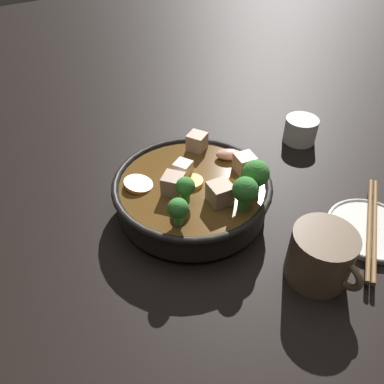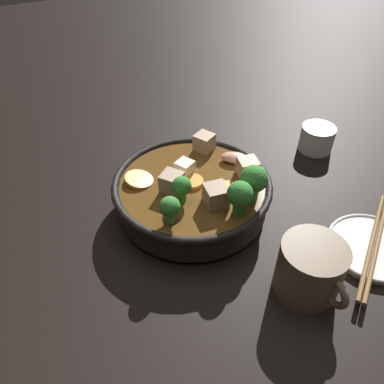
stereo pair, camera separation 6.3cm
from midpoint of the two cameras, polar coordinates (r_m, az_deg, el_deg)
The scene contains 6 objects.
ground_plane at distance 0.65m, azimuth -2.75°, elevation -2.69°, with size 3.00×3.00×0.00m, color black.
stirfry_bowl at distance 0.63m, azimuth -2.62°, elevation 0.05°, with size 0.27×0.27×0.12m.
side_saucer at distance 0.66m, azimuth 23.11°, elevation -5.38°, with size 0.14×0.14×0.01m.
tea_cup at distance 0.83m, azimuth 14.15°, elevation 9.11°, with size 0.07×0.07×0.05m.
dark_mug at distance 0.55m, azimuth 15.95°, elevation -9.56°, with size 0.11×0.09×0.08m.
chopsticks_pair at distance 0.66m, azimuth 23.33°, elevation -4.80°, with size 0.14×0.21×0.01m.
Camera 1 is at (0.39, -0.27, 0.45)m, focal length 35.00 mm.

